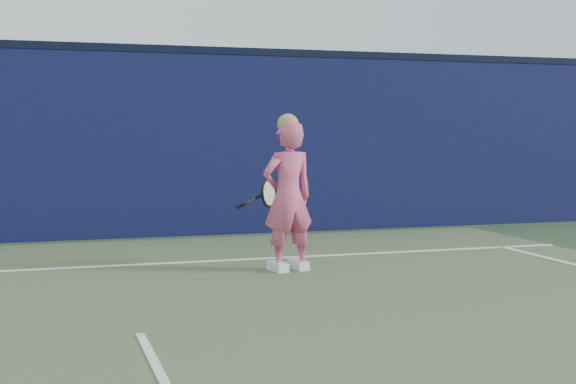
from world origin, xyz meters
name	(u,v)px	position (x,y,z in m)	size (l,w,h in m)	color
ground	(160,377)	(0.00, 0.00, 0.00)	(80.00, 80.00, 0.00)	#2B3F27
backstop_wall	(89,146)	(0.00, 6.50, 1.25)	(24.00, 0.40, 2.50)	black
wall_cap	(88,48)	(0.00, 6.50, 2.55)	(24.00, 0.42, 0.10)	black
player	(288,196)	(1.78, 3.22, 0.78)	(0.62, 0.47, 1.61)	#D3527C
racket	(267,194)	(1.69, 3.71, 0.76)	(0.55, 0.37, 0.33)	black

